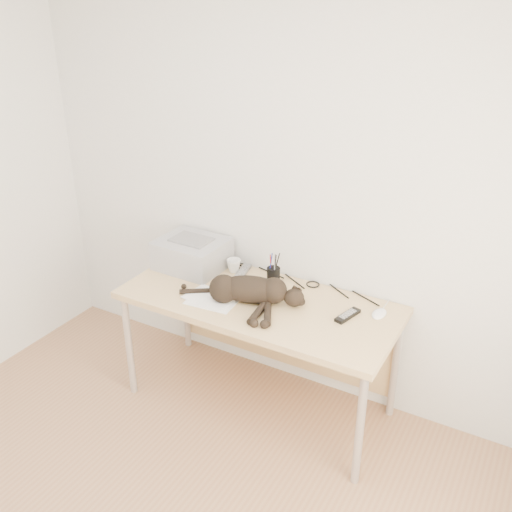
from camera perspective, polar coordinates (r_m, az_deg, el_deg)
The scene contains 11 objects.
wall_back at distance 3.33m, azimuth 3.32°, elevation 6.74°, with size 3.50×3.50×0.00m, color white.
desk at distance 3.40m, azimuth 0.96°, elevation -5.69°, with size 1.60×0.70×0.74m.
printer at distance 3.62m, azimuth -6.41°, elevation 0.26°, with size 0.42×0.36×0.19m.
papers at distance 3.28m, azimuth -4.51°, elevation -4.32°, with size 0.33×0.25×0.01m.
cat at distance 3.21m, azimuth -0.96°, elevation -3.50°, with size 0.73×0.38×0.17m.
mug at distance 3.56m, azimuth -2.23°, elevation -0.98°, with size 0.09×0.09×0.08m, color white.
pen_cup at distance 3.41m, azimuth 1.76°, elevation -1.98°, with size 0.08×0.08×0.20m.
remote_grey at distance 3.56m, azimuth -1.32°, elevation -1.55°, with size 0.05×0.19×0.02m, color slate.
remote_black at distance 3.14m, azimuth 9.15°, elevation -5.89°, with size 0.05×0.18×0.02m, color black.
mouse at distance 3.19m, azimuth 12.24°, elevation -5.47°, with size 0.07×0.12×0.04m, color white.
cable_tangle at distance 3.51m, azimuth 2.73°, elevation -2.08°, with size 1.36×0.08×0.01m, color black, non-canonical shape.
Camera 1 is at (1.37, -1.08, 2.38)m, focal length 40.00 mm.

